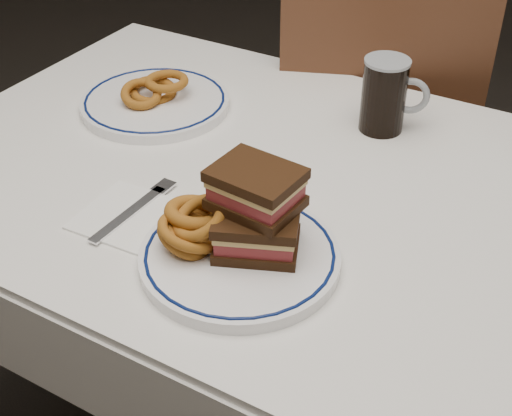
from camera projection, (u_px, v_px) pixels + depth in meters
The scene contains 10 objects.
dining_table at pixel (269, 225), 1.27m from camera, with size 1.27×0.87×0.75m.
chair_far at pixel (373, 136), 1.77m from camera, with size 0.58×0.58×0.96m.
main_plate at pixel (240, 256), 1.02m from camera, with size 0.29×0.29×0.02m.
reuben_sandwich at pixel (256, 210), 0.99m from camera, with size 0.15×0.13×0.12m.
onion_rings_main at pixel (193, 226), 1.02m from camera, with size 0.12×0.12×0.11m.
ketchup_ramekin at pixel (253, 199), 1.09m from camera, with size 0.06×0.06×0.03m.
beer_mug at pixel (386, 95), 1.30m from camera, with size 0.12×0.08×0.14m.
far_plate at pixel (155, 102), 1.40m from camera, with size 0.29×0.29×0.02m.
onion_rings_far at pixel (154, 88), 1.39m from camera, with size 0.12×0.14×0.06m.
napkin_fork at pixel (130, 214), 1.12m from camera, with size 0.15×0.19×0.01m.
Camera 1 is at (0.49, -0.89, 1.42)m, focal length 50.00 mm.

